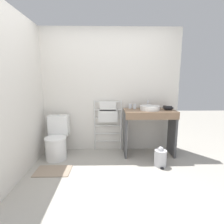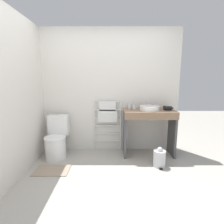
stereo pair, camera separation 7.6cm
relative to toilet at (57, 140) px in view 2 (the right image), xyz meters
The scene contains 13 objects.
ground_plane 1.52m from the toilet, 49.05° to the right, with size 12.00×12.00×0.00m, color #A8A399.
wall_back 1.38m from the toilet, 23.41° to the left, with size 2.84×0.12×2.44m, color silver.
wall_side 1.05m from the toilet, 135.90° to the right, with size 0.12×2.19×2.44m, color silver.
toilet is the anchor object (origin of this frame).
towel_radiator 1.09m from the toilet, 17.78° to the left, with size 0.57×0.06×1.06m.
vanity_counter 1.78m from the toilet, ahead, with size 0.96×0.50×0.89m.
sink_basin 1.86m from the toilet, ahead, with size 0.37×0.37×0.08m.
faucet 1.90m from the toilet, ahead, with size 0.02×0.10×0.15m.
cup_near_wall 1.56m from the toilet, 11.12° to the left, with size 0.06×0.06×0.09m.
cup_near_edge 1.62m from the toilet, ahead, with size 0.06×0.06×0.10m.
hair_dryer 2.19m from the toilet, ahead, with size 0.18×0.18×0.08m.
trash_bin 1.90m from the toilet, 11.59° to the right, with size 0.21×0.24×0.34m.
bath_mat 0.63m from the toilet, 82.24° to the right, with size 0.56×0.36×0.01m, color gray.
Camera 2 is at (0.08, -2.03, 1.47)m, focal length 28.00 mm.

